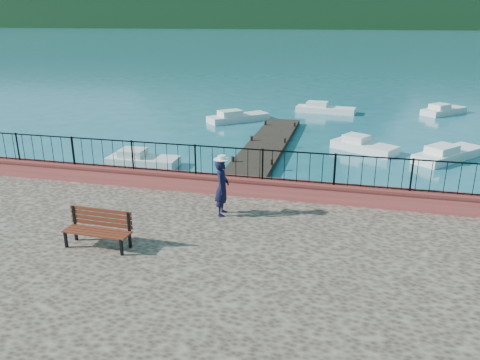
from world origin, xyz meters
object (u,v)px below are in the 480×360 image
at_px(boat_3, 238,115).
at_px(boat_4, 326,107).
at_px(boat_0, 143,158).
at_px(person, 222,187).
at_px(boat_1, 364,144).
at_px(boat_2, 449,151).
at_px(boat_5, 444,108).
at_px(park_bench, 98,236).

distance_m(boat_3, boat_4, 6.96).
bearing_deg(boat_0, boat_4, 62.60).
height_order(person, boat_0, person).
bearing_deg(boat_1, boat_2, 23.24).
xyz_separation_m(boat_0, boat_2, (14.10, 4.58, 0.00)).
distance_m(boat_0, boat_1, 11.28).
bearing_deg(boat_1, boat_3, 175.11).
bearing_deg(boat_4, boat_5, 16.14).
height_order(park_bench, boat_0, park_bench).
relative_size(person, boat_1, 0.50).
relative_size(park_bench, boat_4, 0.41).
relative_size(boat_1, boat_2, 0.77).
distance_m(person, boat_3, 18.59).
relative_size(person, boat_5, 0.45).
bearing_deg(boat_2, park_bench, -175.00).
height_order(person, boat_1, person).
relative_size(boat_3, boat_4, 1.00).
relative_size(boat_1, boat_5, 0.91).
bearing_deg(boat_3, boat_1, -78.24).
height_order(boat_3, boat_4, same).
xyz_separation_m(boat_2, boat_4, (-6.68, 10.49, 0.00)).
height_order(boat_4, boat_5, same).
bearing_deg(boat_5, boat_1, -162.35).
height_order(park_bench, person, person).
bearing_deg(boat_5, park_bench, -160.96).
relative_size(person, boat_2, 0.38).
xyz_separation_m(park_bench, boat_1, (6.57, 15.04, -1.09)).
bearing_deg(boat_1, person, -78.38).
bearing_deg(boat_4, boat_3, -136.36).
height_order(boat_1, boat_3, same).
bearing_deg(park_bench, boat_2, 55.74).
xyz_separation_m(person, boat_3, (-3.98, 18.08, -1.62)).
distance_m(boat_1, boat_2, 4.06).
relative_size(person, boat_4, 0.39).
distance_m(person, boat_5, 25.90).
xyz_separation_m(boat_0, boat_1, (10.07, 5.07, 0.00)).
bearing_deg(boat_2, boat_4, 73.55).
distance_m(park_bench, boat_2, 18.04).
relative_size(boat_2, boat_5, 1.18).
bearing_deg(park_bench, boat_0, 111.17).
bearing_deg(park_bench, person, 49.66).
bearing_deg(boat_0, boat_2, 16.83).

